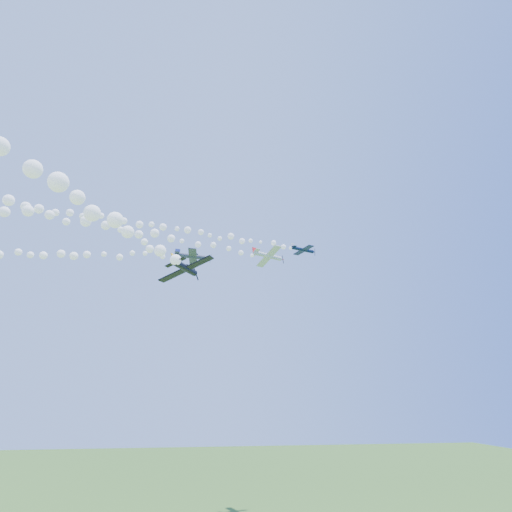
{
  "coord_description": "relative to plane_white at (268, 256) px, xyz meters",
  "views": [
    {
      "loc": [
        -11.74,
        -82.38,
        21.3
      ],
      "look_at": [
        -0.27,
        -7.22,
        46.49
      ],
      "focal_mm": 30.0,
      "sensor_mm": 36.0,
      "label": 1
    }
  ],
  "objects": [
    {
      "name": "plane_white",
      "position": [
        0.0,
        0.0,
        0.0
      ],
      "size": [
        7.41,
        7.47,
        2.86
      ],
      "rotation": [
        -0.31,
        0.06,
        0.36
      ],
      "color": "silver"
    },
    {
      "name": "smoke_trail_white",
      "position": [
        -42.71,
        -15.98,
        -0.29
      ],
      "size": [
        81.42,
        32.18,
        3.12
      ],
      "primitive_type": null,
      "color": "white"
    },
    {
      "name": "plane_navy",
      "position": [
        9.48,
        7.56,
        4.43
      ],
      "size": [
        6.58,
        6.98,
        2.25
      ],
      "rotation": [
        -0.01,
        0.04,
        0.3
      ],
      "color": "#0C1939"
    },
    {
      "name": "smoke_trail_navy",
      "position": [
        -30.54,
        -4.62,
        4.23
      ],
      "size": [
        76.38,
        24.92,
        2.63
      ],
      "primitive_type": null,
      "color": "white"
    },
    {
      "name": "plane_grey",
      "position": [
        -15.26,
        -5.37,
        -2.63
      ],
      "size": [
        6.98,
        7.33,
        2.74
      ],
      "rotation": [
        -0.12,
        0.09,
        -0.06
      ],
      "color": "#313648"
    },
    {
      "name": "plane_black",
      "position": [
        -15.89,
        -34.98,
        -13.71
      ],
      "size": [
        6.16,
        6.15,
        2.54
      ],
      "rotation": [
        -0.37,
        -0.05,
        1.16
      ],
      "color": "black"
    }
  ]
}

